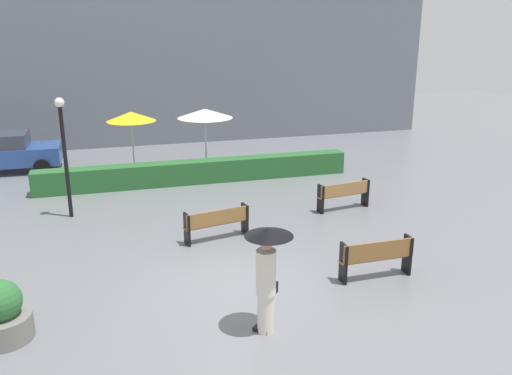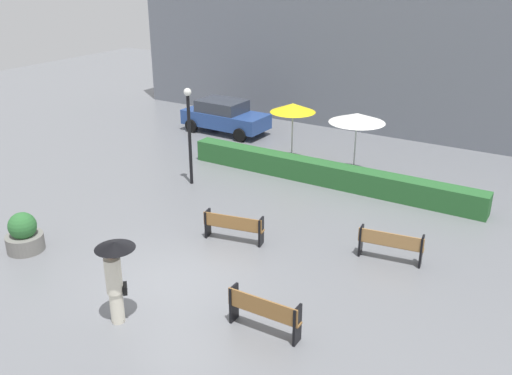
{
  "view_description": "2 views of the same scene",
  "coord_description": "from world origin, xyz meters",
  "px_view_note": "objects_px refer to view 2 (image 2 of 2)",
  "views": [
    {
      "loc": [
        -2.71,
        -10.58,
        5.64
      ],
      "look_at": [
        1.3,
        3.15,
        1.27
      ],
      "focal_mm": 37.49,
      "sensor_mm": 36.0,
      "label": 1
    },
    {
      "loc": [
        8.43,
        -9.61,
        7.92
      ],
      "look_at": [
        -0.27,
        4.65,
        1.01
      ],
      "focal_mm": 39.11,
      "sensor_mm": 36.0,
      "label": 2
    }
  ],
  "objects_px": {
    "bench_near_right": "(264,311)",
    "pedestrian_with_umbrella": "(115,272)",
    "bench_mid_center": "(233,226)",
    "parked_car": "(225,116)",
    "planter_pot": "(24,235)",
    "patio_umbrella_white": "(357,118)",
    "patio_umbrella_yellow": "(293,108)",
    "bench_far_right": "(391,243)",
    "lamp_post": "(189,126)"
  },
  "relations": [
    {
      "from": "bench_near_right",
      "to": "patio_umbrella_white",
      "type": "distance_m",
      "value": 10.49
    },
    {
      "from": "bench_near_right",
      "to": "pedestrian_with_umbrella",
      "type": "xyz_separation_m",
      "value": [
        -3.09,
        -1.4,
        0.76
      ]
    },
    {
      "from": "bench_near_right",
      "to": "pedestrian_with_umbrella",
      "type": "bearing_deg",
      "value": -155.63
    },
    {
      "from": "pedestrian_with_umbrella",
      "to": "lamp_post",
      "type": "xyz_separation_m",
      "value": [
        -3.85,
        7.77,
        0.93
      ]
    },
    {
      "from": "bench_far_right",
      "to": "pedestrian_with_umbrella",
      "type": "height_order",
      "value": "pedestrian_with_umbrella"
    },
    {
      "from": "patio_umbrella_yellow",
      "to": "patio_umbrella_white",
      "type": "bearing_deg",
      "value": -2.61
    },
    {
      "from": "patio_umbrella_yellow",
      "to": "planter_pot",
      "type": "bearing_deg",
      "value": -106.55
    },
    {
      "from": "patio_umbrella_yellow",
      "to": "parked_car",
      "type": "xyz_separation_m",
      "value": [
        -4.9,
        2.29,
        -1.55
      ]
    },
    {
      "from": "bench_far_right",
      "to": "bench_mid_center",
      "type": "bearing_deg",
      "value": -163.41
    },
    {
      "from": "bench_far_right",
      "to": "pedestrian_with_umbrella",
      "type": "xyz_separation_m",
      "value": [
        -4.46,
        -6.04,
        0.78
      ]
    },
    {
      "from": "lamp_post",
      "to": "parked_car",
      "type": "bearing_deg",
      "value": 113.61
    },
    {
      "from": "bench_far_right",
      "to": "planter_pot",
      "type": "bearing_deg",
      "value": -151.93
    },
    {
      "from": "bench_mid_center",
      "to": "bench_far_right",
      "type": "height_order",
      "value": "bench_far_right"
    },
    {
      "from": "bench_mid_center",
      "to": "bench_far_right",
      "type": "bearing_deg",
      "value": 16.59
    },
    {
      "from": "patio_umbrella_yellow",
      "to": "patio_umbrella_white",
      "type": "xyz_separation_m",
      "value": [
        2.78,
        -0.13,
        0.01
      ]
    },
    {
      "from": "bench_mid_center",
      "to": "patio_umbrella_yellow",
      "type": "height_order",
      "value": "patio_umbrella_yellow"
    },
    {
      "from": "lamp_post",
      "to": "patio_umbrella_yellow",
      "type": "relative_size",
      "value": 1.43
    },
    {
      "from": "bench_far_right",
      "to": "patio_umbrella_yellow",
      "type": "xyz_separation_m",
      "value": [
        -6.11,
        5.64,
        1.82
      ]
    },
    {
      "from": "patio_umbrella_white",
      "to": "bench_mid_center",
      "type": "bearing_deg",
      "value": -98.76
    },
    {
      "from": "planter_pot",
      "to": "lamp_post",
      "type": "height_order",
      "value": "lamp_post"
    },
    {
      "from": "planter_pot",
      "to": "patio_umbrella_yellow",
      "type": "relative_size",
      "value": 0.46
    },
    {
      "from": "lamp_post",
      "to": "patio_umbrella_white",
      "type": "distance_m",
      "value": 6.24
    },
    {
      "from": "bench_mid_center",
      "to": "bench_near_right",
      "type": "distance_m",
      "value": 4.5
    },
    {
      "from": "bench_far_right",
      "to": "patio_umbrella_white",
      "type": "distance_m",
      "value": 6.7
    },
    {
      "from": "bench_mid_center",
      "to": "bench_near_right",
      "type": "height_order",
      "value": "bench_near_right"
    },
    {
      "from": "bench_far_right",
      "to": "planter_pot",
      "type": "xyz_separation_m",
      "value": [
        -9.26,
        -4.94,
        -0.04
      ]
    },
    {
      "from": "bench_far_right",
      "to": "lamp_post",
      "type": "xyz_separation_m",
      "value": [
        -8.31,
        1.73,
        1.71
      ]
    },
    {
      "from": "bench_near_right",
      "to": "pedestrian_with_umbrella",
      "type": "distance_m",
      "value": 3.48
    },
    {
      "from": "planter_pot",
      "to": "patio_umbrella_white",
      "type": "distance_m",
      "value": 12.15
    },
    {
      "from": "bench_mid_center",
      "to": "bench_near_right",
      "type": "xyz_separation_m",
      "value": [
        3.02,
        -3.33,
        0.05
      ]
    },
    {
      "from": "bench_mid_center",
      "to": "patio_umbrella_white",
      "type": "relative_size",
      "value": 0.73
    },
    {
      "from": "patio_umbrella_white",
      "to": "lamp_post",
      "type": "bearing_deg",
      "value": -142.77
    },
    {
      "from": "bench_mid_center",
      "to": "planter_pot",
      "type": "relative_size",
      "value": 1.58
    },
    {
      "from": "parked_car",
      "to": "bench_far_right",
      "type": "bearing_deg",
      "value": -35.73
    },
    {
      "from": "bench_mid_center",
      "to": "planter_pot",
      "type": "distance_m",
      "value": 6.07
    },
    {
      "from": "bench_near_right",
      "to": "patio_umbrella_yellow",
      "type": "bearing_deg",
      "value": 114.8
    },
    {
      "from": "bench_mid_center",
      "to": "parked_car",
      "type": "xyz_separation_m",
      "value": [
        -6.63,
        9.23,
        0.3
      ]
    },
    {
      "from": "bench_mid_center",
      "to": "bench_near_right",
      "type": "relative_size",
      "value": 1.05
    },
    {
      "from": "patio_umbrella_yellow",
      "to": "parked_car",
      "type": "height_order",
      "value": "patio_umbrella_yellow"
    },
    {
      "from": "bench_far_right",
      "to": "lamp_post",
      "type": "height_order",
      "value": "lamp_post"
    },
    {
      "from": "bench_mid_center",
      "to": "patio_umbrella_yellow",
      "type": "bearing_deg",
      "value": 103.95
    },
    {
      "from": "bench_near_right",
      "to": "patio_umbrella_white",
      "type": "relative_size",
      "value": 0.69
    },
    {
      "from": "bench_mid_center",
      "to": "pedestrian_with_umbrella",
      "type": "height_order",
      "value": "pedestrian_with_umbrella"
    },
    {
      "from": "bench_mid_center",
      "to": "parked_car",
      "type": "distance_m",
      "value": 11.37
    },
    {
      "from": "lamp_post",
      "to": "bench_far_right",
      "type": "bearing_deg",
      "value": -11.79
    },
    {
      "from": "pedestrian_with_umbrella",
      "to": "patio_umbrella_yellow",
      "type": "height_order",
      "value": "patio_umbrella_yellow"
    },
    {
      "from": "pedestrian_with_umbrella",
      "to": "parked_car",
      "type": "bearing_deg",
      "value": 115.15
    },
    {
      "from": "bench_mid_center",
      "to": "bench_far_right",
      "type": "distance_m",
      "value": 4.58
    },
    {
      "from": "patio_umbrella_white",
      "to": "parked_car",
      "type": "height_order",
      "value": "patio_umbrella_white"
    },
    {
      "from": "lamp_post",
      "to": "bench_near_right",
      "type": "bearing_deg",
      "value": -42.54
    }
  ]
}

